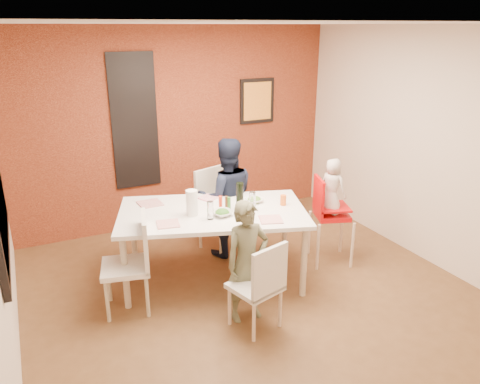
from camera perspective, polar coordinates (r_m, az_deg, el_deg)
name	(u,v)px	position (r m, az deg, el deg)	size (l,w,h in m)	color
ground	(252,294)	(5.07, 1.51, -12.29)	(4.50, 4.50, 0.00)	brown
ceiling	(255,23)	(4.30, 1.85, 19.88)	(4.50, 4.50, 0.02)	white
wall_back	(178,128)	(6.52, -7.56, 7.69)	(4.50, 0.02, 2.70)	beige
wall_front	(440,280)	(2.86, 23.23, -9.84)	(4.50, 0.02, 2.70)	beige
wall_right	(426,147)	(5.86, 21.68, 5.11)	(0.02, 4.50, 2.70)	beige
brick_accent_wall	(178,129)	(6.50, -7.51, 7.66)	(4.50, 0.02, 2.70)	maroon
glassblock_strip	(134,122)	(6.30, -12.75, 8.36)	(0.55, 0.03, 1.70)	silver
glassblock_surround	(135,122)	(6.29, -12.74, 8.35)	(0.60, 0.03, 1.76)	black
art_print_frame	(257,101)	(6.89, 2.09, 11.03)	(0.54, 0.03, 0.64)	black
art_print_canvas	(258,101)	(6.88, 2.15, 11.01)	(0.44, 0.01, 0.54)	#F4AB36
dining_table	(213,217)	(5.02, -3.35, -3.04)	(2.22, 1.67, 0.82)	white
chair_near	(261,283)	(4.30, 2.58, -11.01)	(0.50, 0.50, 0.88)	silver
chair_far	(217,204)	(5.86, -2.87, -1.50)	(0.60, 0.60, 1.02)	silver
chair_left	(134,258)	(4.69, -12.79, -7.90)	(0.55, 0.55, 0.98)	white
high_chair	(328,212)	(5.55, 10.68, -2.41)	(0.56, 0.56, 1.05)	red
child_near	(247,262)	(4.42, 0.89, -8.51)	(0.44, 0.29, 1.19)	#5B5B41
child_far	(227,198)	(5.60, -1.64, -0.72)	(0.71, 0.55, 1.46)	black
toddler	(332,187)	(5.44, 11.21, 0.66)	(0.32, 0.21, 0.66)	beige
plate_near_left	(168,224)	(4.69, -8.76, -3.86)	(0.22, 0.22, 0.01)	white
plate_far_mid	(208,198)	(5.35, -3.88, -0.69)	(0.20, 0.20, 0.01)	white
plate_near_right	(271,219)	(4.75, 3.79, -3.35)	(0.22, 0.22, 0.01)	white
plate_far_left	(150,203)	(5.25, -10.91, -1.37)	(0.25, 0.25, 0.01)	silver
salad_bowl_a	(222,213)	(4.85, -2.18, -2.59)	(0.21, 0.21, 0.05)	silver
salad_bowl_b	(254,200)	(5.21, 1.75, -1.00)	(0.20, 0.20, 0.05)	white
wine_bottle	(240,196)	(4.96, -0.03, -0.52)	(0.08, 0.08, 0.30)	black
wine_glass_a	(210,210)	(4.74, -3.65, -2.25)	(0.07, 0.07, 0.19)	white
wine_glass_b	(252,201)	(4.96, 1.52, -1.11)	(0.07, 0.07, 0.20)	silver
paper_towel_roll	(192,203)	(4.84, -5.88, -1.34)	(0.12, 0.12, 0.27)	white
condiment_red	(221,203)	(4.99, -2.39, -1.33)	(0.04, 0.04, 0.15)	red
condiment_green	(229,203)	(5.00, -1.33, -1.38)	(0.03, 0.03, 0.13)	#347A28
condiment_brown	(227,202)	(5.03, -1.65, -1.24)	(0.03, 0.03, 0.13)	brown
sippy_cup	(283,200)	(5.13, 5.29, -0.99)	(0.07, 0.07, 0.11)	orange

